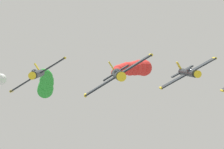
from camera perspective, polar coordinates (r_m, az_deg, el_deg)
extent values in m
cylinder|color=#23282D|center=(50.20, 0.81, -0.01)|extent=(1.51, 9.00, 1.51)
cone|color=yellow|center=(45.11, 1.23, -0.27)|extent=(1.44, 1.20, 1.44)
cube|color=#23282D|center=(50.60, 0.84, -0.09)|extent=(7.93, 1.90, 4.97)
cylinder|color=yellow|center=(50.97, 5.24, 2.63)|extent=(0.50, 1.40, 0.50)
cylinder|color=yellow|center=(50.66, -3.60, -2.82)|extent=(0.50, 1.40, 0.50)
cube|color=#23282D|center=(54.18, 0.51, 0.21)|extent=(3.33, 1.20, 2.14)
cube|color=yellow|center=(54.23, -0.01, 1.03)|extent=(0.96, 1.10, 1.44)
ellipsoid|color=black|center=(48.37, 0.64, 0.41)|extent=(1.05, 2.20, 1.02)
sphere|color=red|center=(57.18, 0.33, 0.23)|extent=(0.93, 0.93, 0.93)
sphere|color=red|center=(59.18, 0.42, 0.23)|extent=(1.13, 1.13, 1.13)
sphere|color=red|center=(61.20, 0.65, 0.38)|extent=(1.39, 1.39, 1.39)
sphere|color=red|center=(63.21, 0.83, 0.56)|extent=(1.63, 1.63, 1.63)
sphere|color=red|center=(65.23, 1.16, 0.63)|extent=(1.74, 1.74, 1.74)
sphere|color=red|center=(67.27, 1.57, 0.69)|extent=(2.03, 2.03, 2.03)
sphere|color=red|center=(69.32, 2.03, 0.82)|extent=(2.12, 2.12, 2.12)
sphere|color=red|center=(71.37, 2.45, 0.78)|extent=(2.35, 2.35, 2.35)
sphere|color=red|center=(73.46, 3.10, 0.84)|extent=(2.54, 2.54, 2.54)
sphere|color=red|center=(75.54, 3.65, 0.94)|extent=(2.79, 2.79, 2.79)
sphere|color=red|center=(77.67, 4.31, 0.91)|extent=(3.02, 3.02, 3.02)
cylinder|color=#23282D|center=(63.85, 10.24, 0.24)|extent=(1.49, 9.00, 1.49)
cone|color=yellow|center=(58.90, 11.37, 0.07)|extent=(1.42, 1.20, 1.42)
cube|color=#23282D|center=(64.25, 10.20, 0.18)|extent=(8.14, 1.90, 4.60)
cylinder|color=yellow|center=(65.25, 13.66, 2.13)|extent=(0.49, 1.40, 0.49)
cylinder|color=yellow|center=(63.58, 6.65, -1.83)|extent=(0.49, 1.40, 0.49)
cube|color=#23282D|center=(67.74, 9.45, 0.40)|extent=(3.41, 1.20, 1.99)
cube|color=yellow|center=(67.73, 9.07, 1.08)|extent=(0.90, 1.10, 1.47)
ellipsoid|color=black|center=(62.03, 10.41, 0.58)|extent=(1.04, 2.20, 1.00)
cylinder|color=#23282D|center=(62.52, -10.03, 0.06)|extent=(1.51, 9.00, 1.51)
cone|color=yellow|center=(57.46, -10.66, -0.14)|extent=(1.44, 1.20, 1.44)
cube|color=#23282D|center=(62.91, -9.94, 0.00)|extent=(7.91, 1.90, 5.01)
cylinder|color=yellow|center=(62.50, -6.39, 2.23)|extent=(0.50, 1.40, 0.50)
cylinder|color=yellow|center=(63.65, -13.42, -2.19)|extent=(0.50, 1.40, 0.50)
cube|color=#23282D|center=(66.49, -9.63, 0.23)|extent=(3.32, 1.20, 2.16)
cube|color=yellow|center=(66.62, -10.03, 0.90)|extent=(0.96, 1.10, 1.43)
ellipsoid|color=black|center=(60.75, -10.49, 0.39)|extent=(1.05, 2.20, 1.02)
sphere|color=green|center=(69.23, -9.34, 0.40)|extent=(0.94, 0.94, 0.94)
sphere|color=green|center=(71.00, -9.12, 0.32)|extent=(1.13, 1.13, 1.13)
sphere|color=green|center=(72.77, -9.04, 0.22)|extent=(1.40, 1.40, 1.40)
sphere|color=green|center=(74.55, -8.95, 0.19)|extent=(1.54, 1.54, 1.54)
sphere|color=green|center=(76.33, -8.83, 0.04)|extent=(1.65, 1.65, 1.65)
sphere|color=green|center=(78.12, -8.85, -0.12)|extent=(1.84, 1.84, 1.84)
sphere|color=green|center=(79.91, -8.80, -0.25)|extent=(2.23, 2.23, 2.23)
sphere|color=green|center=(81.72, -8.84, -0.49)|extent=(2.37, 2.37, 2.37)
sphere|color=green|center=(83.50, -8.73, -0.70)|extent=(2.53, 2.53, 2.53)
sphere|color=green|center=(85.31, -8.82, -0.82)|extent=(2.85, 2.85, 2.85)
sphere|color=green|center=(87.12, -8.79, -1.15)|extent=(2.84, 2.84, 2.84)
sphere|color=green|center=(88.97, -8.95, -1.55)|extent=(3.07, 3.07, 3.07)
sphere|color=green|center=(90.80, -8.96, -1.88)|extent=(3.39, 3.39, 3.39)
sphere|color=green|center=(92.63, -9.03, -2.14)|extent=(3.42, 3.42, 3.42)
cylinder|color=yellow|center=(76.31, 14.67, -2.13)|extent=(0.50, 1.40, 0.50)
sphere|color=white|center=(90.81, -14.77, -0.63)|extent=(2.35, 2.35, 2.35)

